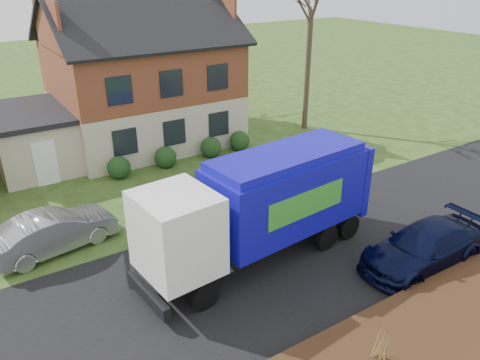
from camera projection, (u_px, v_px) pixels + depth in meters
ground at (256, 271)px, 15.50m from camera, size 120.00×120.00×0.00m
road at (256, 271)px, 15.49m from camera, size 80.00×7.00×0.02m
main_house at (133, 71)px, 25.16m from camera, size 12.95×8.95×9.26m
garbage_truck at (265, 202)px, 15.40m from camera, size 8.76×3.05×3.68m
silver_sedan at (54, 231)px, 16.39m from camera, size 4.57×2.26×1.44m
navy_wagon at (423, 247)px, 15.55m from camera, size 4.82×2.01×1.39m
grass_clump_mid at (379, 344)px, 11.44m from camera, size 0.34×0.28×0.95m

